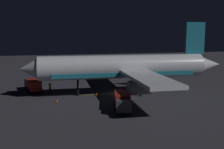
# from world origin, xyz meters

# --- Properties ---
(ground_plane) EXTENTS (180.00, 180.00, 0.20)m
(ground_plane) POSITION_xyz_m (0.00, 0.00, -0.10)
(ground_plane) COLOR #303038
(apron_guide_stripe) EXTENTS (2.64, 18.86, 0.01)m
(apron_guide_stripe) POSITION_xyz_m (0.71, 4.00, 0.00)
(apron_guide_stripe) COLOR gold
(apron_guide_stripe) RESTS_ON ground_plane
(airliner) EXTENTS (33.18, 35.91, 12.50)m
(airliner) POSITION_xyz_m (-0.03, -0.59, 4.63)
(airliner) COLOR silver
(airliner) RESTS_ON ground_plane
(baggage_truck) EXTENTS (6.22, 3.43, 2.20)m
(baggage_truck) POSITION_xyz_m (5.91, 15.42, 1.16)
(baggage_truck) COLOR maroon
(baggage_truck) RESTS_ON ground_plane
(catering_truck) EXTENTS (6.44, 3.47, 2.22)m
(catering_truck) POSITION_xyz_m (-9.32, 2.86, 1.18)
(catering_truck) COLOR maroon
(catering_truck) RESTS_ON ground_plane
(ground_crew_worker) EXTENTS (0.40, 0.40, 1.74)m
(ground_crew_worker) POSITION_xyz_m (4.49, 12.41, 0.89)
(ground_crew_worker) COLOR black
(ground_crew_worker) RESTS_ON ground_plane
(traffic_cone_near_left) EXTENTS (0.50, 0.50, 0.55)m
(traffic_cone_near_left) POSITION_xyz_m (-0.42, 4.84, 0.25)
(traffic_cone_near_left) COLOR #EA590F
(traffic_cone_near_left) RESTS_ON ground_plane
(traffic_cone_near_right) EXTENTS (0.50, 0.50, 0.55)m
(traffic_cone_near_right) POSITION_xyz_m (6.93, 6.93, 0.25)
(traffic_cone_near_right) COLOR #EA590F
(traffic_cone_near_right) RESTS_ON ground_plane
(traffic_cone_under_wing) EXTENTS (0.50, 0.50, 0.55)m
(traffic_cone_under_wing) POSITION_xyz_m (-3.26, 11.57, 0.25)
(traffic_cone_under_wing) COLOR #EA590F
(traffic_cone_under_wing) RESTS_ON ground_plane
(traffic_cone_far) EXTENTS (0.50, 0.50, 0.55)m
(traffic_cone_far) POSITION_xyz_m (-4.17, 4.49, 0.25)
(traffic_cone_far) COLOR #EA590F
(traffic_cone_far) RESTS_ON ground_plane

